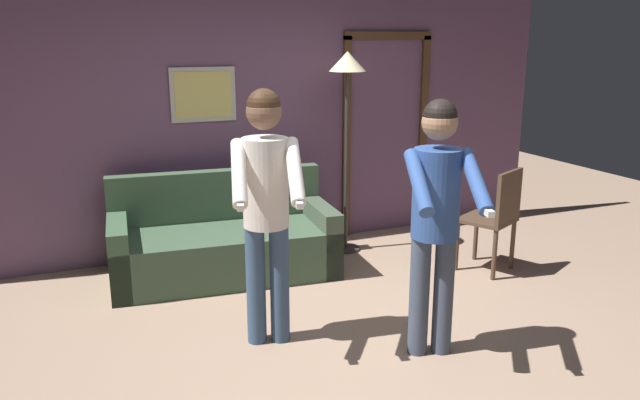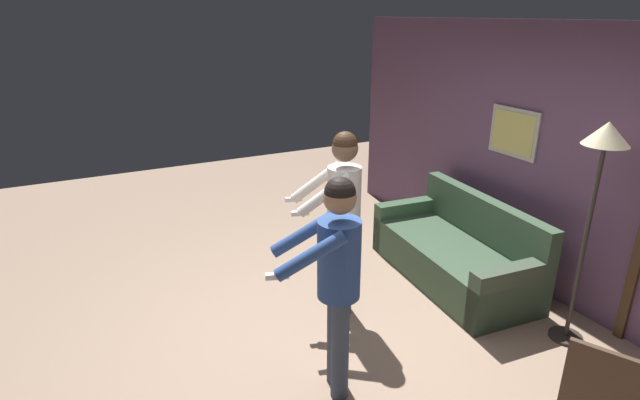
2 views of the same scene
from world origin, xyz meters
The scene contains 7 objects.
ground_plane centered at (0.00, 0.00, 0.00)m, with size 12.00×12.00×0.00m, color tan.
back_wall_assembly centered at (0.02, 2.27, 1.30)m, with size 6.40×0.10×2.60m.
couch centered at (-0.49, 1.63, 0.28)m, with size 1.97×1.01×0.87m.
torchiere_lamp centered at (0.77, 1.80, 1.60)m, with size 0.34×0.34×1.90m.
person_standing_left centered at (-0.52, 0.27, 1.04)m, with size 0.54×0.68×1.72m.
person_standing_right centered at (0.41, -0.29, 1.01)m, with size 0.56×0.69×1.67m.
dining_chair_distant centered at (1.73, 0.76, 0.53)m, with size 0.56×0.56×0.93m.
Camera 2 is at (3.06, -1.76, 2.66)m, focal length 28.00 mm.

